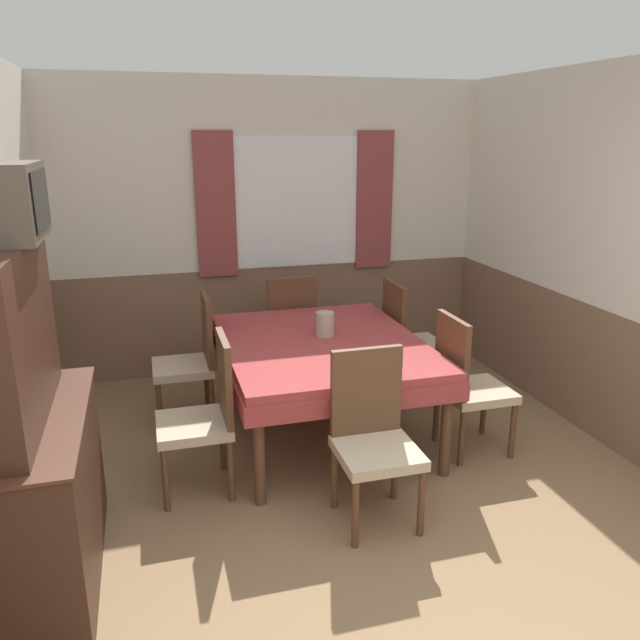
# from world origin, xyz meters

# --- Properties ---
(wall_back) EXTENTS (4.24, 0.09, 2.60)m
(wall_back) POSITION_xyz_m (0.02, 3.69, 1.32)
(wall_back) COLOR silver
(wall_back) RESTS_ON ground_plane
(wall_right) EXTENTS (0.05, 4.07, 2.60)m
(wall_right) POSITION_xyz_m (1.95, 1.83, 1.30)
(wall_right) COLOR silver
(wall_right) RESTS_ON ground_plane
(dining_table) EXTENTS (1.39, 1.73, 0.73)m
(dining_table) POSITION_xyz_m (0.03, 2.18, 0.63)
(dining_table) COLOR #9E3838
(dining_table) RESTS_ON ground_plane
(chair_left_far) EXTENTS (0.44, 0.44, 0.98)m
(chair_left_far) POSITION_xyz_m (-0.85, 2.68, 0.52)
(chair_left_far) COLOR brown
(chair_left_far) RESTS_ON ground_plane
(chair_right_far) EXTENTS (0.44, 0.44, 0.98)m
(chair_right_far) POSITION_xyz_m (0.91, 2.68, 0.52)
(chair_right_far) COLOR brown
(chair_right_far) RESTS_ON ground_plane
(chair_left_near) EXTENTS (0.44, 0.44, 0.98)m
(chair_left_near) POSITION_xyz_m (-0.85, 1.67, 0.52)
(chair_left_near) COLOR brown
(chair_left_near) RESTS_ON ground_plane
(chair_head_near) EXTENTS (0.44, 0.44, 0.98)m
(chair_head_near) POSITION_xyz_m (0.03, 1.13, 0.52)
(chair_head_near) COLOR brown
(chair_head_near) RESTS_ON ground_plane
(chair_head_window) EXTENTS (0.44, 0.44, 0.98)m
(chair_head_window) POSITION_xyz_m (0.03, 3.22, 0.52)
(chair_head_window) COLOR brown
(chair_head_window) RESTS_ON ground_plane
(chair_right_near) EXTENTS (0.44, 0.44, 0.98)m
(chair_right_near) POSITION_xyz_m (0.91, 1.67, 0.52)
(chair_right_near) COLOR brown
(chair_right_near) RESTS_ON ground_plane
(sideboard) EXTENTS (0.46, 1.24, 1.67)m
(sideboard) POSITION_xyz_m (-1.70, 1.07, 0.70)
(sideboard) COLOR #3D2319
(sideboard) RESTS_ON ground_plane
(tv) EXTENTS (0.29, 0.52, 0.34)m
(tv) POSITION_xyz_m (-1.69, 1.20, 1.84)
(tv) COLOR #51473D
(tv) RESTS_ON sideboard
(vase) EXTENTS (0.13, 0.13, 0.17)m
(vase) POSITION_xyz_m (0.08, 2.27, 0.81)
(vase) COLOR #A39989
(vase) RESTS_ON dining_table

